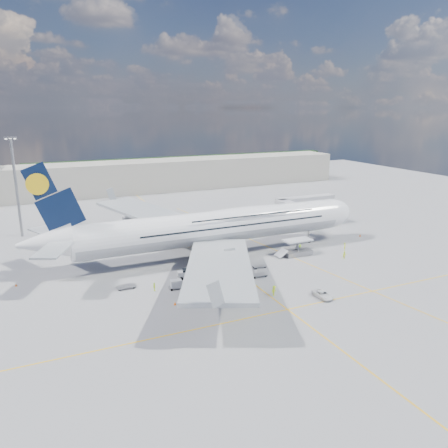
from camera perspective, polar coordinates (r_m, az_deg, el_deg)
name	(u,v)px	position (r m, az deg, el deg)	size (l,w,h in m)	color
ground	(235,270)	(90.54, 1.49, -6.03)	(300.00, 300.00, 0.00)	gray
taxi_line_main	(235,270)	(90.54, 1.49, -6.02)	(0.25, 220.00, 0.01)	#EEB00C
taxi_line_cross	(288,309)	(74.53, 8.30, -10.98)	(120.00, 0.25, 0.01)	#EEB00C
taxi_line_diag	(270,248)	(105.11, 6.01, -3.09)	(0.25, 100.00, 0.01)	#EEB00C
airliner	(217,226)	(97.17, -0.91, -0.29)	(77.26, 79.15, 23.71)	white
jet_bridge	(301,205)	(120.47, 9.99, 2.47)	(18.80, 12.10, 8.50)	#B7B7BC
cargo_loader	(297,250)	(100.45, 9.45, -3.33)	(8.53, 3.20, 3.67)	silver
light_mast	(16,186)	(122.63, -25.50, 4.48)	(3.00, 0.70, 25.50)	gray
terminal	(131,177)	(176.99, -12.05, 6.03)	(180.00, 16.00, 12.00)	#B2AD9E
tree_line	(188,164)	(231.10, -4.71, 7.83)	(160.00, 6.00, 8.00)	#193814
dolly_row_a	(189,301)	(74.89, -4.53, -9.99)	(2.89, 2.12, 1.64)	gray
dolly_row_b	(229,294)	(77.16, 0.62, -9.17)	(2.87, 2.19, 1.62)	gray
dolly_row_c	(176,284)	(81.67, -6.25, -7.81)	(2.88, 1.80, 1.72)	gray
dolly_back	(126,286)	(83.60, -12.68, -7.95)	(3.44, 1.92, 0.50)	gray
dolly_nose_far	(259,275)	(87.20, 4.53, -6.66)	(3.32, 2.06, 0.46)	gray
dolly_nose_near	(259,266)	(91.88, 4.64, -5.55)	(2.72, 1.54, 0.39)	gray
baggage_tug	(186,274)	(86.20, -5.04, -6.58)	(3.33, 2.09, 1.93)	white
catering_truck_inner	(161,232)	(111.44, -8.24, -1.07)	(7.52, 5.44, 4.13)	gray
catering_truck_outer	(133,217)	(129.78, -11.76, 0.95)	(6.40, 2.88, 3.72)	gray
service_van	(323,295)	(79.59, 12.77, -8.99)	(2.02, 4.37, 1.21)	white
crew_nose	(345,247)	(106.33, 15.50, -2.85)	(0.65, 0.43, 1.79)	yellow
crew_loader	(345,255)	(100.19, 15.47, -3.94)	(0.88, 0.69, 1.81)	#E7FD1A
crew_wing	(154,287)	(81.33, -9.08, -8.11)	(0.94, 0.39, 1.60)	#D7FF1A
crew_van	(300,248)	(103.50, 9.90, -3.06)	(0.79, 0.51, 1.62)	#A3F91A
crew_tug	(274,291)	(78.96, 6.55, -8.64)	(1.20, 0.69, 1.85)	#BCE618
cone_nose	(360,235)	(118.89, 17.35, -1.42)	(0.49, 0.49, 0.62)	orange
cone_wing_left_inner	(146,241)	(110.48, -10.19, -2.19)	(0.48, 0.48, 0.61)	orange
cone_wing_left_outer	(119,235)	(116.99, -13.58, -1.44)	(0.38, 0.38, 0.49)	orange
cone_wing_right_inner	(187,274)	(88.07, -4.91, -6.49)	(0.49, 0.49, 0.62)	orange
cone_wing_right_outer	(175,303)	(75.68, -6.42, -10.26)	(0.46, 0.46, 0.58)	orange
cone_tail	(16,285)	(91.30, -25.52, -7.19)	(0.44, 0.44, 0.56)	orange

